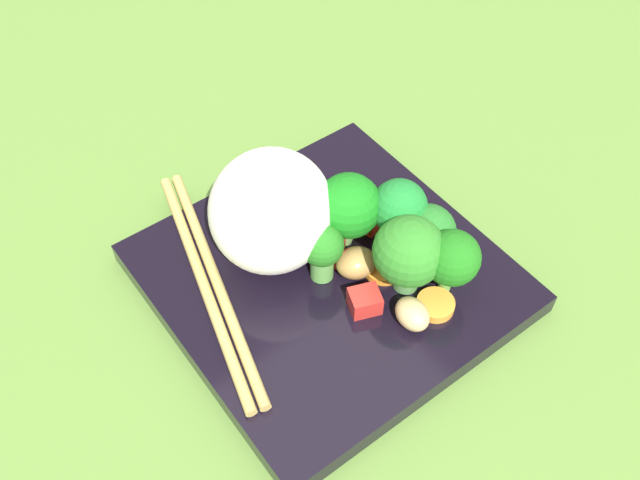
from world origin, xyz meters
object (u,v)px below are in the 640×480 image
object	(u,v)px
broccoli_floret_2	(409,253)
carrot_slice_0	(435,305)
square_plate	(328,278)
rice_mound	(271,211)
chopstick_pair	(209,281)

from	to	relation	value
broccoli_floret_2	carrot_slice_0	distance (cm)	4.69
square_plate	broccoli_floret_2	size ratio (longest dim) A/B	3.53
square_plate	rice_mound	bearing A→B (deg)	115.69
rice_mound	carrot_slice_0	size ratio (longest dim) A/B	3.43
square_plate	carrot_slice_0	size ratio (longest dim) A/B	8.63
square_plate	chopstick_pair	distance (cm)	9.10
chopstick_pair	broccoli_floret_2	bearing A→B (deg)	67.24
rice_mound	broccoli_floret_2	world-z (taller)	rice_mound
carrot_slice_0	chopstick_pair	distance (cm)	16.91
carrot_slice_0	square_plate	bearing A→B (deg)	118.44
broccoli_floret_2	chopstick_pair	xyz separation A→B (cm)	(-11.42, 9.15, -3.63)
square_plate	broccoli_floret_2	distance (cm)	7.71
square_plate	rice_mound	size ratio (longest dim) A/B	2.52
broccoli_floret_2	carrot_slice_0	xyz separation A→B (cm)	(0.47, -2.87, -3.68)
chopstick_pair	carrot_slice_0	bearing A→B (deg)	60.62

